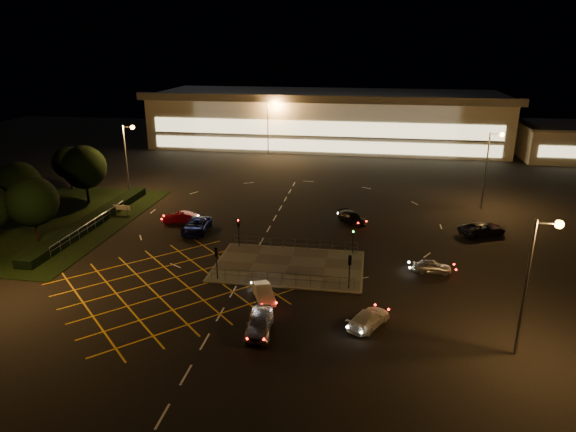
# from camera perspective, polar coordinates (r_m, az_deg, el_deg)

# --- Properties ---
(ground) EXTENTS (180.00, 180.00, 0.00)m
(ground) POSITION_cam_1_polar(r_m,az_deg,el_deg) (52.34, -1.73, -4.57)
(ground) COLOR black
(ground) RESTS_ON ground
(pedestrian_island) EXTENTS (14.00, 9.00, 0.12)m
(pedestrian_island) POSITION_cam_1_polar(r_m,az_deg,el_deg) (50.19, 0.09, -5.56)
(pedestrian_island) COLOR #4C4944
(pedestrian_island) RESTS_ON ground
(grass_verge) EXTENTS (18.00, 30.00, 0.08)m
(grass_verge) POSITION_cam_1_polar(r_m,az_deg,el_deg) (68.10, -24.52, -0.65)
(grass_verge) COLOR black
(grass_verge) RESTS_ON ground
(hedge) EXTENTS (2.00, 26.00, 1.00)m
(hedge) POSITION_cam_1_polar(r_m,az_deg,el_deg) (65.36, -20.91, -0.52)
(hedge) COLOR black
(hedge) RESTS_ON ground
(supermarket) EXTENTS (72.00, 26.50, 10.50)m
(supermarket) POSITION_cam_1_polar(r_m,az_deg,el_deg) (110.55, 4.38, 10.78)
(supermarket) COLOR beige
(supermarket) RESTS_ON ground
(retail_unit_a) EXTENTS (18.80, 14.80, 6.35)m
(retail_unit_a) POSITION_cam_1_polar(r_m,az_deg,el_deg) (109.02, 29.00, 7.26)
(retail_unit_a) COLOR beige
(retail_unit_a) RESTS_ON ground
(streetlight_se) EXTENTS (1.78, 0.56, 10.03)m
(streetlight_se) POSITION_cam_1_polar(r_m,az_deg,el_deg) (37.78, 25.80, -5.32)
(streetlight_se) COLOR slate
(streetlight_se) RESTS_ON ground
(streetlight_nw) EXTENTS (1.78, 0.56, 10.03)m
(streetlight_nw) POSITION_cam_1_polar(r_m,az_deg,el_deg) (74.27, -17.34, 6.97)
(streetlight_nw) COLOR slate
(streetlight_nw) RESTS_ON ground
(streetlight_ne) EXTENTS (1.78, 0.56, 10.03)m
(streetlight_ne) POSITION_cam_1_polar(r_m,az_deg,el_deg) (70.29, 21.59, 5.86)
(streetlight_ne) COLOR slate
(streetlight_ne) RESTS_ON ground
(streetlight_far_left) EXTENTS (1.78, 0.56, 10.03)m
(streetlight_far_left) POSITION_cam_1_polar(r_m,az_deg,el_deg) (97.99, -2.01, 10.52)
(streetlight_far_left) COLOR slate
(streetlight_far_left) RESTS_ON ground
(streetlight_far_right) EXTENTS (1.78, 0.56, 10.03)m
(streetlight_far_right) POSITION_cam_1_polar(r_m,az_deg,el_deg) (100.43, 21.58, 9.44)
(streetlight_far_right) COLOR slate
(streetlight_far_right) RESTS_ON ground
(signal_sw) EXTENTS (0.28, 0.30, 3.15)m
(signal_sw) POSITION_cam_1_polar(r_m,az_deg,el_deg) (46.97, -7.95, -4.45)
(signal_sw) COLOR black
(signal_sw) RESTS_ON pedestrian_island
(signal_se) EXTENTS (0.28, 0.30, 3.15)m
(signal_se) POSITION_cam_1_polar(r_m,az_deg,el_deg) (45.10, 6.87, -5.43)
(signal_se) COLOR black
(signal_se) RESTS_ON pedestrian_island
(signal_nw) EXTENTS (0.28, 0.30, 3.15)m
(signal_nw) POSITION_cam_1_polar(r_m,az_deg,el_deg) (54.10, -5.52, -1.15)
(signal_nw) COLOR black
(signal_nw) RESTS_ON pedestrian_island
(signal_ne) EXTENTS (0.28, 0.30, 3.15)m
(signal_ne) POSITION_cam_1_polar(r_m,az_deg,el_deg) (52.48, 7.27, -1.87)
(signal_ne) COLOR black
(signal_ne) RESTS_ON pedestrian_island
(tree_b) EXTENTS (5.40, 5.40, 7.35)m
(tree_b) POSITION_cam_1_polar(r_m,az_deg,el_deg) (69.14, -27.81, 3.14)
(tree_b) COLOR black
(tree_b) RESTS_ON ground
(tree_c) EXTENTS (5.76, 5.76, 7.84)m
(tree_c) POSITION_cam_1_polar(r_m,az_deg,el_deg) (73.28, -21.70, 5.04)
(tree_c) COLOR black
(tree_c) RESTS_ON ground
(tree_d) EXTENTS (4.68, 4.68, 6.37)m
(tree_d) POSITION_cam_1_polar(r_m,az_deg,el_deg) (81.56, -23.18, 5.48)
(tree_d) COLOR black
(tree_d) RESTS_ON ground
(tree_e) EXTENTS (5.40, 5.40, 7.35)m
(tree_e) POSITION_cam_1_polar(r_m,az_deg,el_deg) (61.00, -26.54, 1.47)
(tree_e) COLOR black
(tree_e) RESTS_ON ground
(car_near_silver) EXTENTS (2.25, 4.77, 1.58)m
(car_near_silver) POSITION_cam_1_polar(r_m,az_deg,el_deg) (39.40, -3.20, -11.73)
(car_near_silver) COLOR #ADAEB4
(car_near_silver) RESTS_ON ground
(car_queue_white) EXTENTS (2.76, 4.00, 1.25)m
(car_queue_white) POSITION_cam_1_polar(r_m,az_deg,el_deg) (43.93, -2.74, -8.53)
(car_queue_white) COLOR white
(car_queue_white) RESTS_ON ground
(car_left_blue) EXTENTS (2.82, 5.60, 1.52)m
(car_left_blue) POSITION_cam_1_polar(r_m,az_deg,el_deg) (59.66, -10.13, -1.07)
(car_left_blue) COLOR #0B1146
(car_left_blue) RESTS_ON ground
(car_far_dkgrey) EXTENTS (4.06, 4.51, 1.26)m
(car_far_dkgrey) POSITION_cam_1_polar(r_m,az_deg,el_deg) (62.32, 7.10, -0.17)
(car_far_dkgrey) COLOR black
(car_far_dkgrey) RESTS_ON ground
(car_right_silver) EXTENTS (3.63, 1.51, 1.23)m
(car_right_silver) POSITION_cam_1_polar(r_m,az_deg,el_deg) (50.58, 15.71, -5.42)
(car_right_silver) COLOR silver
(car_right_silver) RESTS_ON ground
(car_circ_red) EXTENTS (4.19, 2.10, 1.32)m
(car_circ_red) POSITION_cam_1_polar(r_m,az_deg,el_deg) (63.13, -11.90, -0.16)
(car_circ_red) COLOR maroon
(car_circ_red) RESTS_ON ground
(car_east_grey) EXTENTS (5.85, 4.59, 1.48)m
(car_east_grey) POSITION_cam_1_polar(r_m,az_deg,el_deg) (61.86, 20.80, -1.34)
(car_east_grey) COLOR black
(car_east_grey) RESTS_ON ground
(car_approach_white) EXTENTS (3.70, 4.70, 1.27)m
(car_approach_white) POSITION_cam_1_polar(r_m,az_deg,el_deg) (40.64, 8.94, -11.18)
(car_approach_white) COLOR silver
(car_approach_white) RESTS_ON ground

